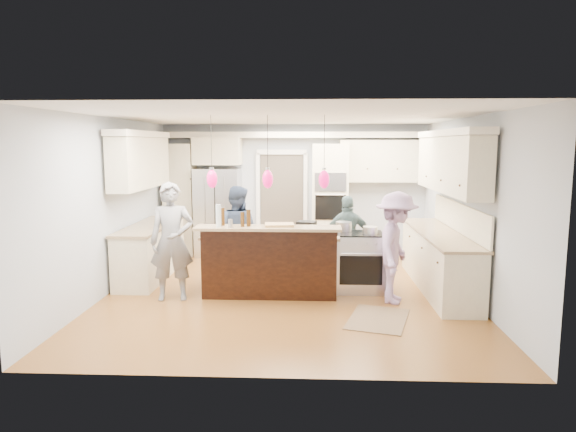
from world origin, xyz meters
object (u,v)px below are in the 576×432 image
(refrigerator, at_px, (218,212))
(island_range, at_px, (361,262))
(kitchen_island, at_px, (271,260))
(person_far_left, at_px, (237,232))
(person_bar_end, at_px, (172,241))

(refrigerator, bearing_deg, island_range, -42.59)
(kitchen_island, distance_m, person_far_left, 1.07)
(refrigerator, relative_size, person_bar_end, 1.03)
(island_range, relative_size, person_bar_end, 0.53)
(kitchen_island, xyz_separation_m, person_bar_end, (-1.43, -0.53, 0.39))
(kitchen_island, bearing_deg, person_bar_end, -159.47)
(refrigerator, bearing_deg, kitchen_island, -63.10)
(island_range, bearing_deg, person_bar_end, -167.85)
(person_bar_end, height_order, person_far_left, person_bar_end)
(refrigerator, height_order, island_range, refrigerator)
(refrigerator, height_order, person_bar_end, refrigerator)
(refrigerator, xyz_separation_m, person_far_left, (0.64, -1.79, -0.10))
(kitchen_island, relative_size, person_bar_end, 1.20)
(person_bar_end, bearing_deg, kitchen_island, 10.93)
(person_bar_end, distance_m, person_far_left, 1.52)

